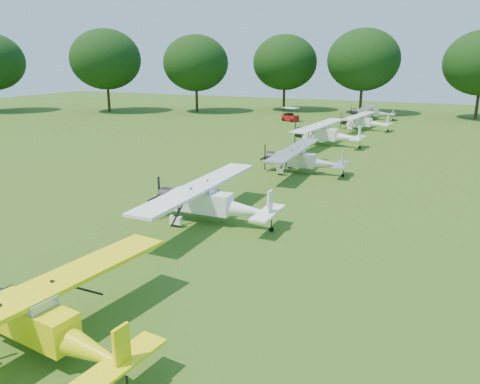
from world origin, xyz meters
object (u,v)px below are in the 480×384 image
object	(u,v)px
aircraft_3	(210,199)
golf_cart	(290,117)
aircraft_2	(43,320)
aircraft_7	(371,111)
aircraft_4	(302,158)
aircraft_6	(363,121)
aircraft_5	(325,132)

from	to	relation	value
aircraft_3	golf_cart	size ratio (longest dim) A/B	4.42
aircraft_2	aircraft_7	size ratio (longest dim) A/B	1.06
aircraft_4	aircraft_6	world-z (taller)	aircraft_4
aircraft_2	aircraft_4	world-z (taller)	aircraft_2
aircraft_2	aircraft_5	bearing A→B (deg)	98.95
aircraft_4	aircraft_7	bearing A→B (deg)	89.02
aircraft_3	aircraft_7	world-z (taller)	aircraft_3
aircraft_4	golf_cart	bearing A→B (deg)	108.12
aircraft_2	aircraft_3	distance (m)	12.27
golf_cart	aircraft_7	bearing A→B (deg)	55.23
aircraft_7	golf_cart	size ratio (longest dim) A/B	3.93
aircraft_6	aircraft_7	distance (m)	10.82
aircraft_3	golf_cart	world-z (taller)	aircraft_3
aircraft_7	aircraft_2	bearing A→B (deg)	-90.77
aircraft_2	aircraft_6	xyz separation A→B (m)	(0.32, 49.33, -0.07)
aircraft_6	aircraft_7	bearing A→B (deg)	100.43
aircraft_2	aircraft_4	distance (m)	24.86
aircraft_2	aircraft_7	distance (m)	60.12
aircraft_2	aircraft_3	world-z (taller)	aircraft_3
aircraft_6	golf_cart	bearing A→B (deg)	164.61
golf_cart	aircraft_3	bearing A→B (deg)	-55.39
aircraft_4	aircraft_5	world-z (taller)	aircraft_5
aircraft_7	golf_cart	world-z (taller)	aircraft_7
aircraft_3	aircraft_7	bearing A→B (deg)	89.03
aircraft_3	aircraft_7	xyz separation A→B (m)	(0.61, 47.90, -0.14)
aircraft_2	golf_cart	xyz separation A→B (m)	(-10.34, 53.61, -0.57)
aircraft_2	golf_cart	bearing A→B (deg)	107.99
aircraft_5	aircraft_7	xyz separation A→B (m)	(0.79, 23.00, -0.18)
aircraft_3	aircraft_5	bearing A→B (deg)	90.18
aircraft_2	golf_cart	distance (m)	54.60
aircraft_5	aircraft_7	distance (m)	23.01
aircraft_2	aircraft_4	xyz separation A→B (m)	(0.07, 24.86, -0.02)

